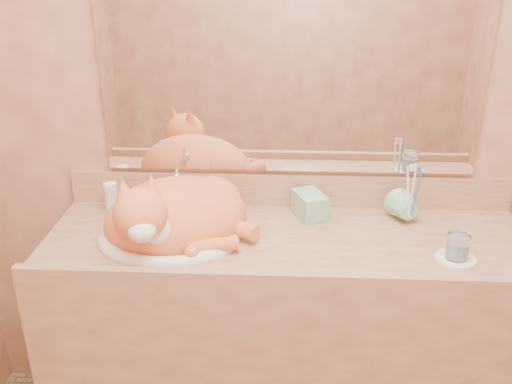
{
  "coord_description": "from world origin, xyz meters",
  "views": [
    {
      "loc": [
        -0.02,
        -0.93,
        1.75
      ],
      "look_at": [
        -0.1,
        0.7,
        1.02
      ],
      "focal_mm": 40.0,
      "sensor_mm": 36.0,
      "label": 1
    }
  ],
  "objects_px": {
    "water_glass": "(458,246)",
    "toothbrush_cup": "(410,214)",
    "soap_dispenser": "(319,198)",
    "cat": "(173,213)",
    "sink_basin": "(168,220)",
    "vanity_counter": "(285,343)"
  },
  "relations": [
    {
      "from": "water_glass",
      "to": "toothbrush_cup",
      "type": "bearing_deg",
      "value": 114.01
    },
    {
      "from": "soap_dispenser",
      "to": "water_glass",
      "type": "bearing_deg",
      "value": -52.09
    },
    {
      "from": "cat",
      "to": "soap_dispenser",
      "type": "height_order",
      "value": "cat"
    },
    {
      "from": "cat",
      "to": "toothbrush_cup",
      "type": "height_order",
      "value": "cat"
    },
    {
      "from": "cat",
      "to": "water_glass",
      "type": "xyz_separation_m",
      "value": [
        0.89,
        -0.11,
        -0.04
      ]
    },
    {
      "from": "soap_dispenser",
      "to": "toothbrush_cup",
      "type": "height_order",
      "value": "soap_dispenser"
    },
    {
      "from": "soap_dispenser",
      "to": "water_glass",
      "type": "distance_m",
      "value": 0.47
    },
    {
      "from": "sink_basin",
      "to": "soap_dispenser",
      "type": "relative_size",
      "value": 2.3
    },
    {
      "from": "vanity_counter",
      "to": "soap_dispenser",
      "type": "xyz_separation_m",
      "value": [
        0.1,
        0.11,
        0.52
      ]
    },
    {
      "from": "vanity_counter",
      "to": "water_glass",
      "type": "xyz_separation_m",
      "value": [
        0.51,
        -0.11,
        0.48
      ]
    },
    {
      "from": "vanity_counter",
      "to": "cat",
      "type": "distance_m",
      "value": 0.63
    },
    {
      "from": "vanity_counter",
      "to": "soap_dispenser",
      "type": "height_order",
      "value": "soap_dispenser"
    },
    {
      "from": "toothbrush_cup",
      "to": "vanity_counter",
      "type": "bearing_deg",
      "value": -165.03
    },
    {
      "from": "vanity_counter",
      "to": "cat",
      "type": "height_order",
      "value": "cat"
    },
    {
      "from": "vanity_counter",
      "to": "water_glass",
      "type": "bearing_deg",
      "value": -12.36
    },
    {
      "from": "sink_basin",
      "to": "cat",
      "type": "height_order",
      "value": "cat"
    },
    {
      "from": "soap_dispenser",
      "to": "vanity_counter",
      "type": "bearing_deg",
      "value": -155.49
    },
    {
      "from": "sink_basin",
      "to": "soap_dispenser",
      "type": "bearing_deg",
      "value": 4.8
    },
    {
      "from": "sink_basin",
      "to": "toothbrush_cup",
      "type": "xyz_separation_m",
      "value": [
        0.8,
        0.13,
        -0.02
      ]
    },
    {
      "from": "vanity_counter",
      "to": "toothbrush_cup",
      "type": "distance_m",
      "value": 0.64
    },
    {
      "from": "vanity_counter",
      "to": "sink_basin",
      "type": "relative_size",
      "value": 3.52
    },
    {
      "from": "toothbrush_cup",
      "to": "cat",
      "type": "bearing_deg",
      "value": -171.88
    }
  ]
}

